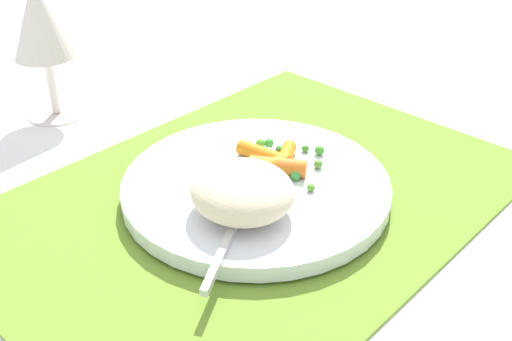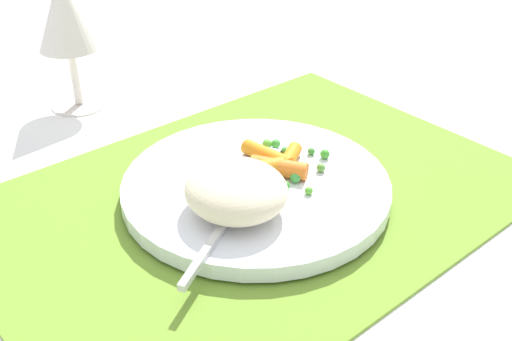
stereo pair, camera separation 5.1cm
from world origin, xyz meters
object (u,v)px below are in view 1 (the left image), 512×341
carrot_portion (271,162)px  fork (248,196)px  plate (256,186)px  wine_glass (40,24)px  rice_mound (243,191)px

carrot_portion → fork: bearing=-159.9°
plate → wine_glass: wine_glass is taller
fork → wine_glass: 0.32m
rice_mound → wine_glass: 0.32m
rice_mound → carrot_portion: rice_mound is taller
carrot_portion → fork: carrot_portion is taller
carrot_portion → wine_glass: (-0.06, 0.29, 0.08)m
wine_glass → rice_mound: bearing=-91.9°
plate → fork: bearing=-150.2°
plate → rice_mound: (-0.04, -0.03, 0.03)m
rice_mound → plate: bearing=30.6°
carrot_portion → wine_glass: size_ratio=0.51×
plate → rice_mound: bearing=-149.4°
rice_mound → carrot_portion: bearing=23.2°
wine_glass → plate: bearing=-83.5°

